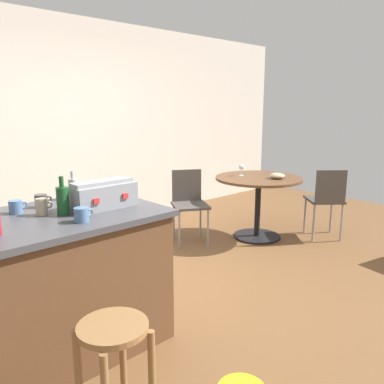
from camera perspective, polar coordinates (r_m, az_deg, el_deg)
name	(u,v)px	position (r m, az deg, el deg)	size (l,w,h in m)	color
ground_plane	(191,284)	(3.72, -0.14, -13.22)	(8.80, 8.80, 0.00)	brown
back_wall	(68,127)	(5.28, -17.62, 9.02)	(8.00, 0.10, 2.70)	beige
kitchen_island	(61,283)	(2.78, -18.62, -12.44)	(1.31, 0.89, 0.94)	brown
wooden_stool	(114,356)	(2.02, -11.28, -22.42)	(0.33, 0.33, 0.62)	olive
dining_table	(258,191)	(4.86, 9.63, 0.08)	(1.05, 1.05, 0.76)	black
folding_chair_near	(326,197)	(5.03, 18.98, -0.74)	(0.56, 0.56, 0.88)	#47423D
folding_chair_far	(189,200)	(4.68, -0.44, -1.20)	(0.54, 0.54, 0.86)	#47423D
toolbox	(103,195)	(2.69, -12.89, -0.40)	(0.44, 0.21, 0.19)	gray
bottle_1	(73,188)	(2.99, -16.95, 0.50)	(0.06, 0.06, 0.21)	#B7B2AD
bottle_4	(63,200)	(2.58, -18.34, -1.11)	(0.08, 0.08, 0.25)	#194C23
cup_0	(42,207)	(2.63, -21.04, -2.02)	(0.11, 0.07, 0.11)	tan
cup_2	(16,207)	(2.74, -24.28, -1.98)	(0.12, 0.08, 0.09)	#4C7099
cup_3	(41,201)	(2.84, -21.11, -1.22)	(0.12, 0.08, 0.09)	#383838
cup_4	(82,215)	(2.40, -15.78, -3.20)	(0.12, 0.09, 0.09)	#4C7099
wine_glass	(242,167)	(4.88, 7.23, 3.60)	(0.07, 0.07, 0.14)	silver
serving_bowl	(277,176)	(4.76, 12.34, 2.34)	(0.18, 0.18, 0.07)	tan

